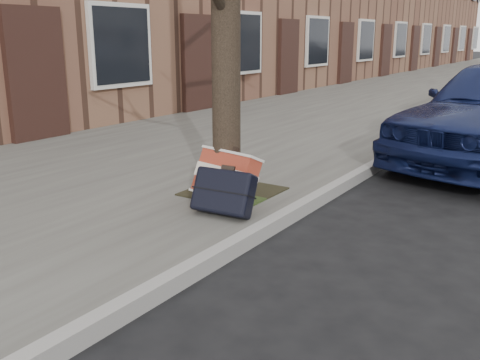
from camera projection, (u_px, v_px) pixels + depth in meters
The scene contains 5 objects.
ground at pixel (384, 301), 3.49m from camera, with size 120.00×120.00×0.00m, color black.
near_sidewalk at pixel (426, 86), 17.53m from camera, with size 5.00×70.00×0.12m, color #66645C.
dirt_patch at pixel (233, 191), 5.49m from camera, with size 0.85×0.85×0.01m, color black.
suitcase_red at pixel (226, 176), 5.11m from camera, with size 0.65×0.18×0.47m, color #9B311F.
suitcase_navy at pixel (224, 191), 4.74m from camera, with size 0.56×0.18×0.40m, color black.
Camera 1 is at (0.96, -3.16, 1.68)m, focal length 40.00 mm.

